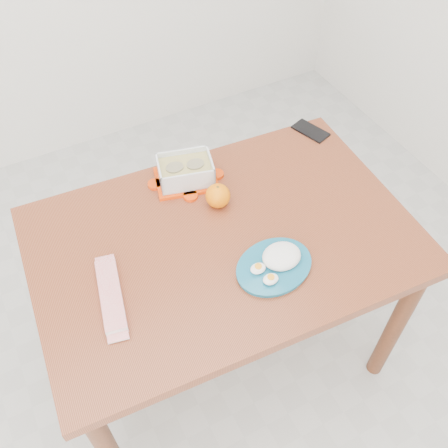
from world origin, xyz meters
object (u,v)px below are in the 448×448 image
food_container (185,171)px  smartphone (311,131)px  orange_fruit (218,196)px  rice_plate (277,262)px  dining_table (224,256)px

food_container → smartphone: 0.53m
orange_fruit → smartphone: orange_fruit is taller
food_container → rice_plate: (0.08, -0.45, -0.02)m
dining_table → smartphone: size_ratio=8.96×
dining_table → rice_plate: bearing=-60.6°
rice_plate → smartphone: size_ratio=2.00×
orange_fruit → rice_plate: 0.31m
food_container → orange_fruit: (0.05, -0.15, -0.00)m
dining_table → orange_fruit: size_ratio=15.16×
dining_table → smartphone: bearing=33.3°
rice_plate → smartphone: rice_plate is taller
orange_fruit → rice_plate: bearing=-83.0°
dining_table → orange_fruit: bearing=74.1°
food_container → rice_plate: size_ratio=0.87×
food_container → rice_plate: 0.46m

